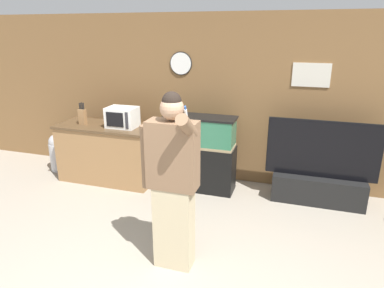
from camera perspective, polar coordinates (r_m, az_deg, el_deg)
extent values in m
cube|color=brown|center=(5.37, 6.11, 7.18)|extent=(10.00, 0.06, 2.60)
cube|color=beige|center=(5.16, 19.25, 10.80)|extent=(0.52, 0.02, 0.33)
cylinder|color=white|center=(5.46, -1.87, 13.27)|extent=(0.33, 0.03, 0.33)
cylinder|color=black|center=(5.46, -1.86, 13.27)|extent=(0.36, 0.01, 0.36)
cube|color=olive|center=(5.69, -13.82, -1.59)|extent=(1.52, 0.64, 0.88)
cube|color=#513A24|center=(5.55, -14.18, 2.87)|extent=(1.56, 0.68, 0.03)
cube|color=white|center=(5.35, -11.54, 4.39)|extent=(0.45, 0.32, 0.31)
cube|color=black|center=(5.23, -12.76, 3.99)|extent=(0.28, 0.01, 0.22)
cube|color=#2D2D33|center=(5.13, -10.83, 3.85)|extent=(0.05, 0.01, 0.25)
cube|color=olive|center=(5.68, -17.79, 4.33)|extent=(0.11, 0.08, 0.24)
cylinder|color=black|center=(5.67, -18.24, 6.02)|extent=(0.02, 0.02, 0.10)
cylinder|color=black|center=(5.66, -18.02, 5.87)|extent=(0.02, 0.02, 0.07)
cylinder|color=black|center=(5.64, -17.83, 6.01)|extent=(0.02, 0.02, 0.10)
cylinder|color=black|center=(5.63, -17.63, 6.03)|extent=(0.02, 0.02, 0.11)
cylinder|color=black|center=(5.70, -18.05, 6.08)|extent=(0.02, 0.02, 0.10)
cylinder|color=black|center=(5.68, -17.85, 6.11)|extent=(0.02, 0.02, 0.11)
cylinder|color=black|center=(5.67, -17.64, 6.06)|extent=(0.02, 0.02, 0.10)
cube|color=black|center=(5.24, 1.33, -3.91)|extent=(1.05, 0.40, 0.69)
cube|color=#937F5B|center=(5.11, 1.36, -0.12)|extent=(1.02, 0.39, 0.04)
cube|color=#2D6B4C|center=(5.05, 1.38, 2.13)|extent=(1.01, 0.39, 0.44)
cube|color=black|center=(5.00, 1.40, 4.48)|extent=(1.05, 0.40, 0.03)
cube|color=black|center=(5.21, 20.19, -7.06)|extent=(1.25, 0.40, 0.39)
cube|color=black|center=(5.00, 20.92, -0.95)|extent=(1.47, 0.05, 0.79)
cube|color=black|center=(5.03, 20.91, -0.84)|extent=(1.50, 0.01, 0.82)
cube|color=#BCAD89|center=(3.58, -3.01, -13.60)|extent=(0.38, 0.21, 0.88)
cube|color=brown|center=(3.23, -3.24, -1.88)|extent=(0.48, 0.23, 0.66)
sphere|color=tan|center=(3.11, -3.38, 6.00)|extent=(0.22, 0.22, 0.22)
sphere|color=black|center=(3.09, -3.41, 7.10)|extent=(0.18, 0.18, 0.18)
cylinder|color=brown|center=(3.35, -7.45, -2.12)|extent=(0.12, 0.12, 0.63)
cylinder|color=brown|center=(2.94, -0.84, 2.91)|extent=(0.11, 0.35, 0.29)
cylinder|color=white|center=(2.89, -0.98, 4.84)|extent=(0.02, 0.06, 0.11)
cylinder|color=#2856B2|center=(2.86, -1.11, 5.92)|extent=(0.02, 0.03, 0.05)
cylinder|color=#B7B7BC|center=(6.41, -21.38, -2.01)|extent=(0.28, 0.28, 0.48)
sphere|color=#ADADB2|center=(6.32, -21.67, 0.34)|extent=(0.26, 0.26, 0.26)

